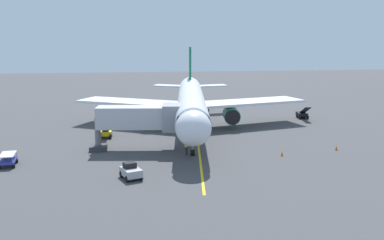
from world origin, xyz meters
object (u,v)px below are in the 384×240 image
at_px(jet_bridge, 146,118).
at_px(baggage_cart_rear_apron, 8,160).
at_px(belt_loader_starboard_side, 106,132).
at_px(safety_cone_nose_right, 336,148).
at_px(airplane, 191,102).
at_px(safety_cone_nose_left, 282,154).
at_px(belt_loader_near_nose, 302,114).
at_px(tug_portside, 131,171).
at_px(ground_crew_marshaller, 186,147).
at_px(ground_crew_wing_walker, 195,116).

height_order(jet_bridge, baggage_cart_rear_apron, jet_bridge).
height_order(belt_loader_starboard_side, safety_cone_nose_right, belt_loader_starboard_side).
xyz_separation_m(airplane, safety_cone_nose_left, (-8.03, 15.29, -3.73)).
xyz_separation_m(airplane, belt_loader_near_nose, (-19.34, -6.44, -3.29)).
height_order(airplane, belt_loader_near_nose, airplane).
height_order(tug_portside, safety_cone_nose_right, tug_portside).
distance_m(airplane, belt_loader_starboard_side, 12.75).
distance_m(airplane, safety_cone_nose_right, 20.86).
bearing_deg(belt_loader_near_nose, ground_crew_marshaller, 41.96).
bearing_deg(baggage_cart_rear_apron, ground_crew_marshaller, -174.48).
height_order(belt_loader_starboard_side, baggage_cart_rear_apron, belt_loader_starboard_side).
distance_m(tug_portside, safety_cone_nose_left, 17.57).
height_order(ground_crew_marshaller, safety_cone_nose_right, ground_crew_marshaller).
relative_size(ground_crew_wing_walker, tug_portside, 0.64).
relative_size(jet_bridge, ground_crew_wing_walker, 6.74).
xyz_separation_m(jet_bridge, ground_crew_wing_walker, (-8.32, -16.52, -2.88)).
bearing_deg(ground_crew_marshaller, airplane, -100.40).
height_order(airplane, belt_loader_starboard_side, airplane).
relative_size(jet_bridge, belt_loader_near_nose, 2.46).
distance_m(belt_loader_starboard_side, baggage_cart_rear_apron, 14.80).
xyz_separation_m(jet_bridge, ground_crew_marshaller, (-4.37, 2.61, -2.88)).
bearing_deg(safety_cone_nose_left, safety_cone_nose_right, -168.11).
bearing_deg(jet_bridge, baggage_cart_rear_apron, 17.17).
height_order(belt_loader_near_nose, tug_portside, belt_loader_near_nose).
distance_m(ground_crew_marshaller, tug_portside, 9.91).
relative_size(belt_loader_near_nose, safety_cone_nose_left, 8.52).
height_order(ground_crew_marshaller, ground_crew_wing_walker, same).
relative_size(airplane, tug_portside, 15.05).
bearing_deg(belt_loader_near_nose, belt_loader_starboard_side, 17.43).
height_order(jet_bridge, belt_loader_near_nose, jet_bridge).
xyz_separation_m(ground_crew_wing_walker, baggage_cart_rear_apron, (22.62, 20.94, -0.23)).
distance_m(airplane, jet_bridge, 12.50).
relative_size(airplane, belt_loader_near_nose, 8.60).
bearing_deg(baggage_cart_rear_apron, safety_cone_nose_left, 179.25).
relative_size(baggage_cart_rear_apron, safety_cone_nose_right, 4.93).
xyz_separation_m(jet_bridge, tug_portside, (1.87, 10.31, -3.06)).
distance_m(airplane, ground_crew_wing_walker, 6.96).
bearing_deg(ground_crew_wing_walker, safety_cone_nose_left, 106.93).
height_order(jet_bridge, tug_portside, jet_bridge).
distance_m(ground_crew_wing_walker, baggage_cart_rear_apron, 30.82).
bearing_deg(ground_crew_marshaller, tug_portside, 50.97).
bearing_deg(baggage_cart_rear_apron, tug_portside, 154.63).
xyz_separation_m(jet_bridge, safety_cone_nose_left, (-14.81, 4.80, -3.49)).
xyz_separation_m(airplane, tug_portside, (8.65, 20.81, -3.30)).
distance_m(tug_portside, baggage_cart_rear_apron, 13.76).
relative_size(airplane, safety_cone_nose_right, 73.30).
height_order(ground_crew_marshaller, safety_cone_nose_left, ground_crew_marshaller).
height_order(ground_crew_wing_walker, safety_cone_nose_right, ground_crew_wing_walker).
relative_size(airplane, safety_cone_nose_left, 73.30).
bearing_deg(ground_crew_wing_walker, baggage_cart_rear_apron, 42.79).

